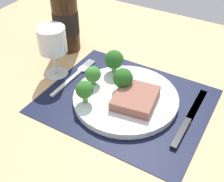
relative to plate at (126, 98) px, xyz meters
The scene contains 12 objects.
ground_plane 2.60cm from the plate, ahead, with size 140.00×110.00×3.00cm, color tan.
placemat 0.95cm from the plate, ahead, with size 40.79×33.33×0.30cm, color black.
plate is the anchor object (origin of this frame).
steak 3.80cm from the plate, 16.68° to the right, with size 9.71×10.73×2.39cm, color #8C5647.
broccoli_center 11.11cm from the plate, 136.65° to the right, with size 4.32×4.32×5.95cm.
broccoli_back_left 5.02cm from the plate, 137.31° to the left, with size 5.05×5.05×6.15cm.
broccoli_near_fork 11.61cm from the plate, 135.84° to the left, with size 5.15×5.15×6.55cm.
broccoli_front_edge 10.37cm from the plate, behind, with size 4.20×4.20×5.13cm.
fork 17.17cm from the plate, behind, with size 2.40×19.20×0.50cm.
knife 16.10cm from the plate, ahead, with size 1.80×23.00×0.80cm.
wine_bottle 32.66cm from the plate, 154.16° to the left, with size 7.90×7.90×28.52cm.
wine_glass 24.29cm from the plate, behind, with size 7.56×7.56×14.36cm.
Camera 1 is at (25.21, -50.01, 49.21)cm, focal length 47.01 mm.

